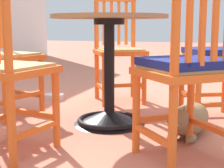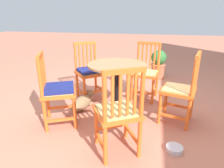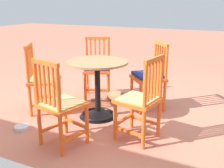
{
  "view_description": "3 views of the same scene",
  "coord_description": "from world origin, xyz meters",
  "px_view_note": "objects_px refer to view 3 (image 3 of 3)",
  "views": [
    {
      "loc": [
        -2.08,
        -0.67,
        0.66
      ],
      "look_at": [
        0.33,
        0.12,
        0.24
      ],
      "focal_mm": 56.91,
      "sensor_mm": 36.0,
      "label": 1
    },
    {
      "loc": [
        2.45,
        0.55,
        1.31
      ],
      "look_at": [
        -0.04,
        -0.03,
        0.39
      ],
      "focal_mm": 30.65,
      "sensor_mm": 36.0,
      "label": 2
    },
    {
      "loc": [
        -1.45,
        2.93,
        1.42
      ],
      "look_at": [
        -0.05,
        0.02,
        0.44
      ],
      "focal_mm": 43.59,
      "sensor_mm": 36.0,
      "label": 3
    }
  ],
  "objects_px": {
    "orange_chair_by_planter": "(42,80)",
    "orange_chair_at_corner": "(140,101)",
    "orange_chair_near_fence": "(150,77)",
    "orange_chair_facing_out": "(60,105)",
    "tabby_cat": "(122,98)",
    "cafe_table": "(98,95)",
    "orange_chair_tucked_in": "(97,69)",
    "pet_water_bowl": "(22,128)"
  },
  "relations": [
    {
      "from": "orange_chair_facing_out",
      "to": "pet_water_bowl",
      "type": "bearing_deg",
      "value": -6.75
    },
    {
      "from": "orange_chair_near_fence",
      "to": "tabby_cat",
      "type": "relative_size",
      "value": 1.22
    },
    {
      "from": "pet_water_bowl",
      "to": "orange_chair_near_fence",
      "type": "bearing_deg",
      "value": -130.54
    },
    {
      "from": "orange_chair_at_corner",
      "to": "orange_chair_by_planter",
      "type": "distance_m",
      "value": 1.44
    },
    {
      "from": "cafe_table",
      "to": "orange_chair_at_corner",
      "type": "height_order",
      "value": "orange_chair_at_corner"
    },
    {
      "from": "orange_chair_near_fence",
      "to": "tabby_cat",
      "type": "height_order",
      "value": "orange_chair_near_fence"
    },
    {
      "from": "orange_chair_near_fence",
      "to": "orange_chair_tucked_in",
      "type": "xyz_separation_m",
      "value": [
        0.87,
        -0.11,
        0.0
      ]
    },
    {
      "from": "orange_chair_by_planter",
      "to": "tabby_cat",
      "type": "relative_size",
      "value": 1.22
    },
    {
      "from": "orange_chair_at_corner",
      "to": "orange_chair_near_fence",
      "type": "distance_m",
      "value": 0.91
    },
    {
      "from": "orange_chair_tucked_in",
      "to": "orange_chair_by_planter",
      "type": "relative_size",
      "value": 1.0
    },
    {
      "from": "orange_chair_facing_out",
      "to": "pet_water_bowl",
      "type": "xyz_separation_m",
      "value": [
        0.62,
        -0.07,
        -0.41
      ]
    },
    {
      "from": "cafe_table",
      "to": "tabby_cat",
      "type": "relative_size",
      "value": 1.02
    },
    {
      "from": "cafe_table",
      "to": "orange_chair_near_fence",
      "type": "distance_m",
      "value": 0.77
    },
    {
      "from": "orange_chair_tucked_in",
      "to": "tabby_cat",
      "type": "relative_size",
      "value": 1.22
    },
    {
      "from": "pet_water_bowl",
      "to": "orange_chair_facing_out",
      "type": "bearing_deg",
      "value": 173.25
    },
    {
      "from": "orange_chair_facing_out",
      "to": "orange_chair_tucked_in",
      "type": "height_order",
      "value": "same"
    },
    {
      "from": "orange_chair_by_planter",
      "to": "orange_chair_near_fence",
      "type": "bearing_deg",
      "value": -149.76
    },
    {
      "from": "orange_chair_facing_out",
      "to": "orange_chair_near_fence",
      "type": "height_order",
      "value": "same"
    },
    {
      "from": "orange_chair_tucked_in",
      "to": "tabby_cat",
      "type": "distance_m",
      "value": 0.6
    },
    {
      "from": "tabby_cat",
      "to": "pet_water_bowl",
      "type": "xyz_separation_m",
      "value": [
        0.7,
        1.26,
        -0.07
      ]
    },
    {
      "from": "orange_chair_by_planter",
      "to": "orange_chair_at_corner",
      "type": "bearing_deg",
      "value": 173.26
    },
    {
      "from": "orange_chair_at_corner",
      "to": "orange_chair_near_fence",
      "type": "bearing_deg",
      "value": -77.81
    },
    {
      "from": "orange_chair_at_corner",
      "to": "orange_chair_by_planter",
      "type": "xyz_separation_m",
      "value": [
        1.43,
        -0.17,
        0.0
      ]
    },
    {
      "from": "orange_chair_facing_out",
      "to": "orange_chair_at_corner",
      "type": "distance_m",
      "value": 0.82
    },
    {
      "from": "orange_chair_facing_out",
      "to": "tabby_cat",
      "type": "bearing_deg",
      "value": -93.46
    },
    {
      "from": "orange_chair_tucked_in",
      "to": "tabby_cat",
      "type": "bearing_deg",
      "value": 163.95
    },
    {
      "from": "orange_chair_near_fence",
      "to": "pet_water_bowl",
      "type": "xyz_separation_m",
      "value": [
        1.1,
        1.29,
        -0.42
      ]
    },
    {
      "from": "cafe_table",
      "to": "orange_chair_tucked_in",
      "type": "bearing_deg",
      "value": -60.85
    },
    {
      "from": "cafe_table",
      "to": "tabby_cat",
      "type": "distance_m",
      "value": 0.57
    },
    {
      "from": "orange_chair_by_planter",
      "to": "pet_water_bowl",
      "type": "xyz_separation_m",
      "value": [
        -0.13,
        0.57,
        -0.41
      ]
    },
    {
      "from": "orange_chair_tucked_in",
      "to": "orange_chair_by_planter",
      "type": "distance_m",
      "value": 0.91
    },
    {
      "from": "cafe_table",
      "to": "tabby_cat",
      "type": "xyz_separation_m",
      "value": [
        -0.1,
        -0.53,
        -0.19
      ]
    },
    {
      "from": "orange_chair_near_fence",
      "to": "orange_chair_tucked_in",
      "type": "relative_size",
      "value": 1.0
    },
    {
      "from": "orange_chair_tucked_in",
      "to": "pet_water_bowl",
      "type": "height_order",
      "value": "orange_chair_tucked_in"
    },
    {
      "from": "orange_chair_at_corner",
      "to": "tabby_cat",
      "type": "distance_m",
      "value": 1.1
    },
    {
      "from": "tabby_cat",
      "to": "orange_chair_facing_out",
      "type": "bearing_deg",
      "value": 86.54
    },
    {
      "from": "cafe_table",
      "to": "orange_chair_facing_out",
      "type": "xyz_separation_m",
      "value": [
        -0.01,
        0.8,
        0.15
      ]
    },
    {
      "from": "tabby_cat",
      "to": "pet_water_bowl",
      "type": "bearing_deg",
      "value": 60.97
    },
    {
      "from": "pet_water_bowl",
      "to": "tabby_cat",
      "type": "bearing_deg",
      "value": -119.03
    },
    {
      "from": "orange_chair_near_fence",
      "to": "pet_water_bowl",
      "type": "height_order",
      "value": "orange_chair_near_fence"
    },
    {
      "from": "orange_chair_facing_out",
      "to": "tabby_cat",
      "type": "relative_size",
      "value": 1.22
    },
    {
      "from": "orange_chair_facing_out",
      "to": "cafe_table",
      "type": "bearing_deg",
      "value": -88.98
    }
  ]
}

